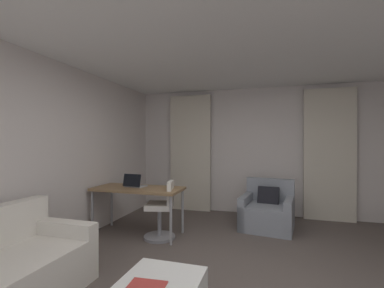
{
  "coord_description": "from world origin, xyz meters",
  "views": [
    {
      "loc": [
        0.3,
        -2.59,
        1.48
      ],
      "look_at": [
        -0.84,
        1.25,
        1.45
      ],
      "focal_mm": 24.58,
      "sensor_mm": 36.0,
      "label": 1
    }
  ],
  "objects_px": {
    "magazine_open": "(146,286)",
    "desk_chair": "(162,213)",
    "armchair": "(268,212)",
    "laptop": "(135,184)",
    "desk": "(138,191)"
  },
  "relations": [
    {
      "from": "desk",
      "to": "magazine_open",
      "type": "height_order",
      "value": "desk"
    },
    {
      "from": "desk",
      "to": "desk_chair",
      "type": "relative_size",
      "value": 1.63
    },
    {
      "from": "armchair",
      "to": "desk_chair",
      "type": "xyz_separation_m",
      "value": [
        -1.56,
        -0.97,
        0.12
      ]
    },
    {
      "from": "armchair",
      "to": "magazine_open",
      "type": "height_order",
      "value": "armchair"
    },
    {
      "from": "magazine_open",
      "to": "armchair",
      "type": "bearing_deg",
      "value": 74.03
    },
    {
      "from": "armchair",
      "to": "desk",
      "type": "xyz_separation_m",
      "value": [
        -2.0,
        -0.92,
        0.41
      ]
    },
    {
      "from": "desk",
      "to": "laptop",
      "type": "xyz_separation_m",
      "value": [
        -0.08,
        0.03,
        0.11
      ]
    },
    {
      "from": "desk_chair",
      "to": "laptop",
      "type": "relative_size",
      "value": 2.55
    },
    {
      "from": "laptop",
      "to": "magazine_open",
      "type": "distance_m",
      "value": 2.43
    },
    {
      "from": "desk",
      "to": "magazine_open",
      "type": "relative_size",
      "value": 4.86
    },
    {
      "from": "desk_chair",
      "to": "magazine_open",
      "type": "xyz_separation_m",
      "value": [
        0.71,
        -1.97,
        0.01
      ]
    },
    {
      "from": "laptop",
      "to": "desk_chair",
      "type": "bearing_deg",
      "value": -9.74
    },
    {
      "from": "magazine_open",
      "to": "desk_chair",
      "type": "bearing_deg",
      "value": 109.92
    },
    {
      "from": "laptop",
      "to": "magazine_open",
      "type": "height_order",
      "value": "laptop"
    },
    {
      "from": "desk",
      "to": "desk_chair",
      "type": "distance_m",
      "value": 0.53
    }
  ]
}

